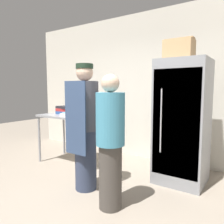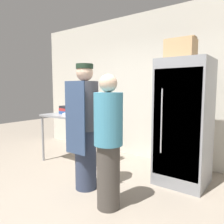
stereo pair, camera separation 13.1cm
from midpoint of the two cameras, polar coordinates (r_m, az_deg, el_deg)
The scene contains 10 objects.
ground_plane at distance 2.86m, azimuth -8.25°, elevation -23.93°, with size 14.00×14.00×0.00m, color gray.
back_wall at distance 4.43m, azimuth 13.24°, elevation 6.47°, with size 6.40×0.12×2.93m, color silver.
refrigerator at distance 3.43m, azimuth 19.25°, elevation -2.62°, with size 0.72×0.71×1.85m.
prep_counter at distance 4.25m, azimuth -9.00°, elevation -2.07°, with size 1.18×0.72×0.93m.
donut_box at distance 4.08m, azimuth -9.74°, elevation -0.32°, with size 0.24×0.20×0.24m.
blender_pitcher at distance 4.12m, azimuth -2.00°, elevation 0.81°, with size 0.12×0.12×0.26m.
binder_stack at distance 4.44m, azimuth -10.48°, elevation 0.61°, with size 0.30×0.28×0.16m.
cardboard_storage_box at distance 3.45m, azimuth 18.56°, elevation 15.34°, with size 0.41×0.30×0.30m.
person_baker at distance 3.07m, azimuth -5.84°, elevation -3.48°, with size 0.37×0.39×1.76m.
person_customer at distance 2.57m, azimuth 0.51°, elevation -7.70°, with size 0.34×0.34×1.59m.
Camera 2 is at (1.81, -1.70, 1.43)m, focal length 35.00 mm.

